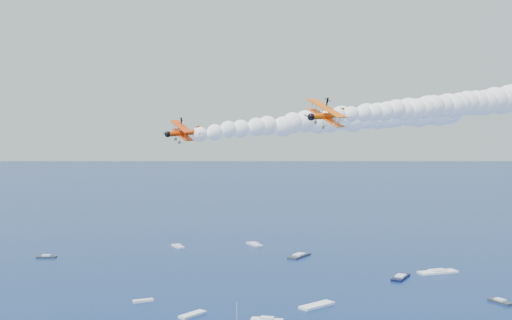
# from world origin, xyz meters

# --- Properties ---
(biplane_lead) EXTENTS (12.42, 12.59, 8.63)m
(biplane_lead) POSITION_xyz_m (4.36, 26.96, 56.07)
(biplane_lead) COLOR #FC5F05
(biplane_trail) EXTENTS (9.76, 10.26, 6.52)m
(biplane_trail) POSITION_xyz_m (-18.68, 19.77, 53.17)
(biplane_trail) COLOR #DF3804
(smoke_trail_lead) EXTENTS (63.59, 63.59, 10.98)m
(smoke_trail_lead) POSITION_xyz_m (25.93, 48.25, 58.38)
(smoke_trail_lead) COLOR white
(smoke_trail_trail) EXTENTS (63.52, 61.85, 10.98)m
(smoke_trail_trail) POSITION_xyz_m (5.23, 38.38, 55.48)
(smoke_trail_trail) COLOR white
(spectator_boats) EXTENTS (253.18, 172.37, 0.70)m
(spectator_boats) POSITION_xyz_m (-4.10, 119.85, 0.35)
(spectator_boats) COLOR black
(spectator_boats) RESTS_ON ground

